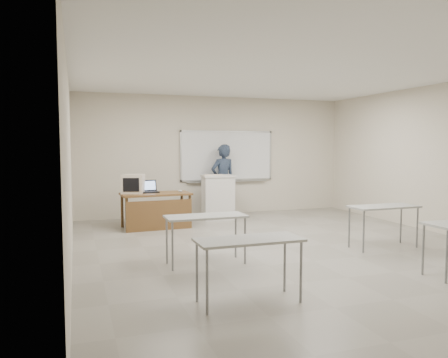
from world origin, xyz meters
name	(u,v)px	position (x,y,z in m)	size (l,w,h in m)	color
floor	(287,248)	(0.00, 0.00, -0.01)	(7.00, 8.00, 0.01)	gray
whiteboard	(227,156)	(0.30, 3.97, 1.48)	(2.48, 0.10, 1.31)	white
student_desks	(331,223)	(0.00, -1.35, 0.67)	(4.40, 2.20, 0.73)	#AAAAA4
instructor_desk	(157,203)	(-1.80, 2.49, 0.55)	(1.46, 0.73, 0.75)	brown
podium	(218,197)	(-0.20, 3.20, 0.53)	(0.75, 0.55, 1.06)	white
crt_monitor	(134,184)	(-2.25, 2.73, 0.95)	(0.44, 0.49, 0.42)	beige
laptop	(150,190)	(-1.90, 2.76, 0.81)	(0.35, 0.33, 0.26)	black
mouse	(180,191)	(-1.25, 2.65, 0.77)	(0.10, 0.07, 0.04)	#ADB1B5
keyboard	(213,175)	(-0.35, 3.08, 1.07)	(0.46, 0.15, 0.03)	beige
presenter	(223,180)	(0.09, 3.69, 0.90)	(0.65, 0.43, 1.79)	black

